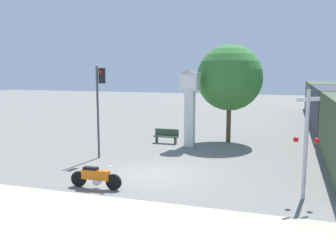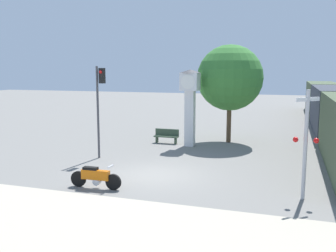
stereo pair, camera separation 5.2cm
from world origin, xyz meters
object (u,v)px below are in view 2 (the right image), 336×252
clock_tower (190,96)px  traffic_light (100,96)px  street_tree (230,78)px  motorcycle (95,177)px  railroad_crossing_signal (306,141)px  freight_train (333,109)px  bench (167,136)px

clock_tower → traffic_light: size_ratio=0.97×
clock_tower → street_tree: size_ratio=0.75×
clock_tower → motorcycle: bearing=-98.4°
clock_tower → railroad_crossing_signal: 10.52m
traffic_light → railroad_crossing_signal: traffic_light is taller
clock_tower → railroad_crossing_signal: bearing=-51.7°
traffic_light → street_tree: street_tree is taller
street_tree → freight_train: bearing=45.9°
traffic_light → street_tree: size_ratio=0.78×
railroad_crossing_signal → street_tree: 11.31m
motorcycle → railroad_crossing_signal: size_ratio=0.55×
traffic_light → street_tree: (5.81, 6.72, 0.87)m
street_tree → bench: bearing=-156.6°
motorcycle → freight_train: size_ratio=0.06×
motorcycle → bench: 9.86m
traffic_light → bench: (2.03, 5.08, -2.86)m
motorcycle → railroad_crossing_signal: (7.89, 1.25, 1.73)m
railroad_crossing_signal → street_tree: (-4.38, 10.24, 2.02)m
traffic_light → bench: size_ratio=3.08×
clock_tower → bench: 3.17m
freight_train → traffic_light: 18.96m
motorcycle → bench: bearing=89.9°
railroad_crossing_signal → clock_tower: bearing=128.3°
freight_train → railroad_crossing_signal: (-2.59, -17.43, 0.49)m
railroad_crossing_signal → bench: railroad_crossing_signal is taller
clock_tower → freight_train: bearing=45.4°
clock_tower → bench: bearing=166.9°
freight_train → street_tree: (-6.97, -7.20, 2.52)m
freight_train → street_tree: bearing=-134.1°
motorcycle → railroad_crossing_signal: bearing=7.4°
freight_train → railroad_crossing_signal: size_ratio=8.89×
railroad_crossing_signal → street_tree: bearing=113.1°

